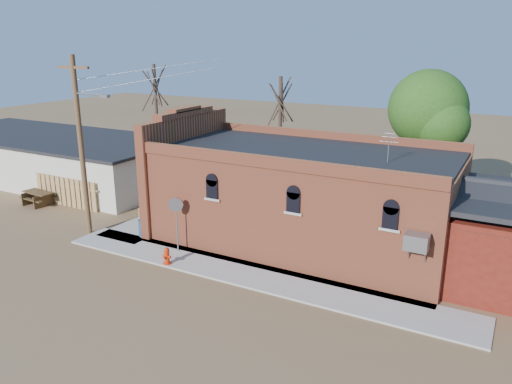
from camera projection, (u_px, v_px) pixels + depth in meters
The scene contains 14 objects.
ground at pixel (208, 276), 21.19m from camera, with size 120.00×120.00×0.00m, color brown.
sidewalk_south at pixel (249, 274), 21.25m from camera, with size 19.00×2.20×0.08m, color #9E9991.
sidewalk_west at pixel (176, 212), 29.12m from camera, with size 2.60×10.00×0.08m, color #9E9991.
brick_bar at pixel (298, 196), 24.39m from camera, with size 16.40×7.97×6.30m.
storage_building at pixel (51, 156), 36.18m from camera, with size 20.40×8.40×3.17m.
wood_fence at pixel (66, 192), 30.00m from camera, with size 5.20×0.10×1.80m, color #997045, non-canonical shape.
utility_pole at pixel (82, 143), 24.57m from camera, with size 3.12×0.26×9.00m.
tree_bare_near at pixel (280, 101), 31.79m from camera, with size 2.80×2.80×7.65m.
tree_bare_far at pixel (155, 86), 37.56m from camera, with size 2.80×2.80×8.16m.
tree_leafy at pixel (428, 109), 28.09m from camera, with size 4.40×4.40×8.15m.
fire_hydrant at pixel (167, 256), 22.06m from camera, with size 0.43×0.39×0.79m.
stop_sign at pixel (176, 210), 23.01m from camera, with size 0.60×0.49×2.64m.
trash_barrel at pixel (144, 228), 25.27m from camera, with size 0.57×0.57×0.88m, color navy.
picnic_table at pixel (39, 196), 30.40m from camera, with size 2.08×1.64×0.82m.
Camera 1 is at (11.01, -15.95, 9.51)m, focal length 35.00 mm.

